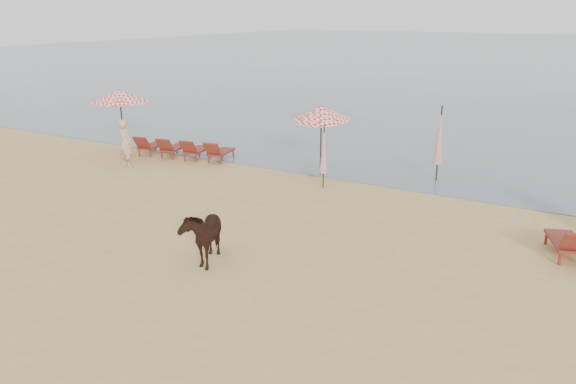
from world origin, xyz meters
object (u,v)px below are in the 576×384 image
lounger_cluster_left (183,148)px  umbrella_closed_right (324,149)px  umbrella_closed_left (440,135)px  beachgoer_left (125,143)px  umbrella_open_left_a (120,96)px  cow (203,234)px  umbrella_open_left_b (321,113)px

lounger_cluster_left → umbrella_closed_right: (6.55, -0.74, 0.89)m
umbrella_closed_left → umbrella_closed_right: (-3.06, -2.57, -0.31)m
umbrella_closed_right → beachgoer_left: size_ratio=1.18×
umbrella_open_left_a → cow: umbrella_open_left_a is taller
umbrella_closed_left → beachgoer_left: (-10.65, -3.85, -0.72)m
umbrella_open_left_a → umbrella_closed_left: size_ratio=1.00×
lounger_cluster_left → umbrella_open_left_a: (-2.60, -0.60, 1.94)m
umbrella_closed_right → umbrella_closed_left: bearing=40.0°
umbrella_closed_left → beachgoer_left: bearing=-160.1°
umbrella_closed_left → cow: umbrella_closed_left is taller
lounger_cluster_left → umbrella_open_left_b: size_ratio=1.55×
cow → umbrella_open_left_b: bearing=73.0°
lounger_cluster_left → umbrella_open_left_a: size_ratio=1.51×
cow → beachgoer_left: (-7.69, 5.23, 0.22)m
beachgoer_left → umbrella_closed_left: bearing=-151.5°
lounger_cluster_left → umbrella_closed_right: size_ratio=1.87×
umbrella_open_left_b → cow: bearing=-64.7°
umbrella_closed_left → beachgoer_left: umbrella_closed_left is taller
umbrella_open_left_b → umbrella_closed_left: umbrella_closed_left is taller
umbrella_closed_right → umbrella_open_left_b: bearing=119.7°
lounger_cluster_left → cow: cow is taller
cow → lounger_cluster_left: bearing=108.8°
umbrella_closed_right → beachgoer_left: bearing=-170.4°
umbrella_open_left_b → cow: 8.17m
umbrella_open_left_a → cow: bearing=-22.1°
cow → umbrella_open_left_a: bearing=120.6°
lounger_cluster_left → umbrella_closed_right: bearing=-16.5°
umbrella_open_left_a → umbrella_closed_right: 9.21m
umbrella_open_left_a → lounger_cluster_left: bearing=26.6°
umbrella_closed_right → cow: umbrella_closed_right is taller
umbrella_closed_right → lounger_cluster_left: bearing=173.5°
umbrella_open_left_b → cow: size_ratio=1.59×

